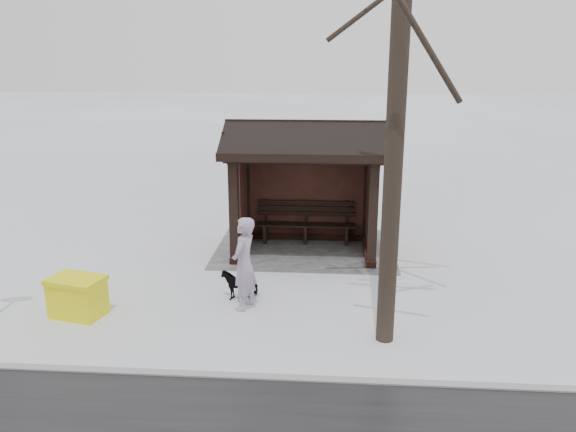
% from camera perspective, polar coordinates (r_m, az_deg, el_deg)
% --- Properties ---
extents(ground, '(120.00, 120.00, 0.00)m').
position_cam_1_polar(ground, '(13.31, 1.67, -3.60)').
color(ground, white).
rests_on(ground, ground).
extents(kerb, '(120.00, 0.15, 0.06)m').
position_cam_1_polar(kerb, '(8.33, -0.14, -16.20)').
color(kerb, gray).
rests_on(kerb, ground).
extents(trampled_patch, '(4.20, 3.20, 0.02)m').
position_cam_1_polar(trampled_patch, '(13.50, 1.71, -3.29)').
color(trampled_patch, gray).
rests_on(trampled_patch, ground).
extents(bus_shelter, '(3.60, 2.40, 3.09)m').
position_cam_1_polar(bus_shelter, '(12.91, 1.78, 5.73)').
color(bus_shelter, '#321A12').
rests_on(bus_shelter, ground).
extents(pedestrian, '(0.57, 0.72, 1.72)m').
position_cam_1_polar(pedestrian, '(10.12, -4.50, -4.85)').
color(pedestrian, '#A496AF').
rests_on(pedestrian, ground).
extents(dog, '(0.73, 0.51, 0.57)m').
position_cam_1_polar(dog, '(10.78, -4.92, -6.83)').
color(dog, black).
rests_on(dog, ground).
extents(grit_bin, '(1.05, 0.83, 0.72)m').
position_cam_1_polar(grit_bin, '(10.66, -20.60, -7.65)').
color(grit_bin, yellow).
rests_on(grit_bin, ground).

